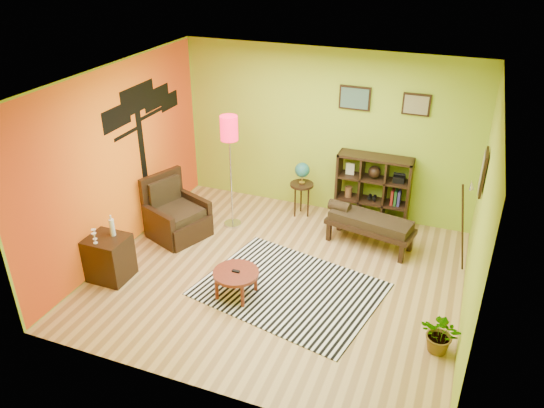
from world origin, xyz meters
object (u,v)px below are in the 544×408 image
at_px(floor_lamp, 229,138).
at_px(globe_table, 302,176).
at_px(armchair, 176,218).
at_px(coffee_table, 236,275).
at_px(bench, 368,222).
at_px(cube_shelf, 374,190).
at_px(side_cabinet, 109,257).
at_px(potted_plant, 441,338).

xyz_separation_m(floor_lamp, globe_table, (0.96, 0.74, -0.80)).
bearing_deg(armchair, coffee_table, -35.45).
bearing_deg(coffee_table, bench, 54.52).
relative_size(coffee_table, floor_lamp, 0.33).
bearing_deg(cube_shelf, side_cabinet, -137.03).
bearing_deg(cube_shelf, potted_plant, -63.31).
bearing_deg(potted_plant, side_cabinet, -178.17).
bearing_deg(bench, globe_table, 156.10).
bearing_deg(side_cabinet, armchair, 79.78).
bearing_deg(armchair, potted_plant, -16.30).
relative_size(globe_table, cube_shelf, 0.81).
bearing_deg(potted_plant, cube_shelf, 116.69).
bearing_deg(floor_lamp, bench, 4.73).
bearing_deg(globe_table, cube_shelf, 8.31).
bearing_deg(coffee_table, globe_table, 87.67).
bearing_deg(side_cabinet, floor_lamp, 63.92).
relative_size(side_cabinet, cube_shelf, 0.80).
bearing_deg(globe_table, bench, -23.90).
xyz_separation_m(side_cabinet, cube_shelf, (3.11, 2.90, 0.27)).
bearing_deg(cube_shelf, coffee_table, -115.89).
bearing_deg(side_cabinet, coffee_table, 8.06).
distance_m(side_cabinet, cube_shelf, 4.26).
relative_size(floor_lamp, potted_plant, 3.72).
relative_size(side_cabinet, potted_plant, 1.89).
height_order(floor_lamp, bench, floor_lamp).
height_order(armchair, floor_lamp, floor_lamp).
height_order(side_cabinet, bench, side_cabinet).
distance_m(floor_lamp, globe_table, 1.45).
height_order(armchair, cube_shelf, cube_shelf).
bearing_deg(coffee_table, cube_shelf, 64.11).
relative_size(cube_shelf, bench, 0.85).
bearing_deg(floor_lamp, side_cabinet, -116.08).
xyz_separation_m(armchair, bench, (2.94, 0.78, 0.10)).
height_order(coffee_table, globe_table, globe_table).
relative_size(bench, potted_plant, 2.78).
relative_size(side_cabinet, bench, 0.68).
distance_m(side_cabinet, bench, 3.86).
bearing_deg(coffee_table, armchair, 144.55).
bearing_deg(globe_table, floor_lamp, -142.29).
xyz_separation_m(coffee_table, cube_shelf, (1.28, 2.64, 0.27)).
bearing_deg(bench, side_cabinet, -145.81).
bearing_deg(armchair, side_cabinet, -100.22).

